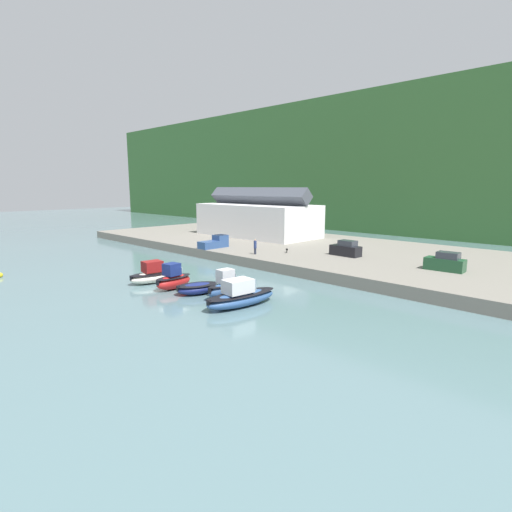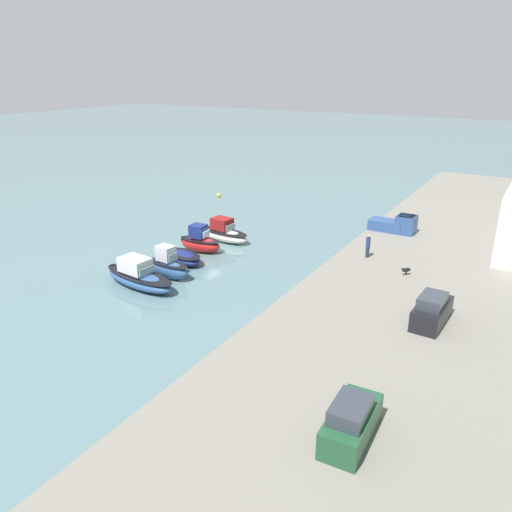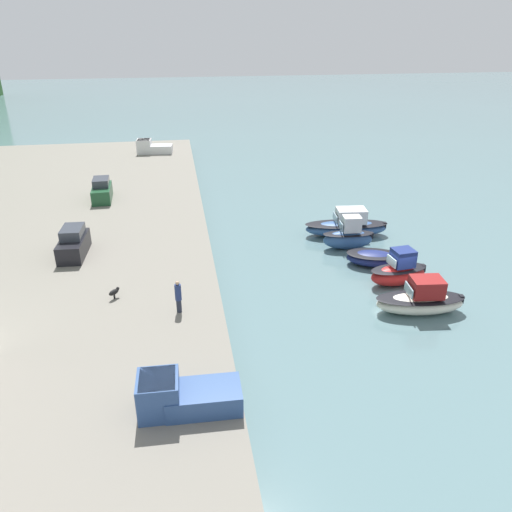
{
  "view_description": "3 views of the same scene",
  "coord_description": "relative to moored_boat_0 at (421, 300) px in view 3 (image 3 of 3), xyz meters",
  "views": [
    {
      "loc": [
        35.71,
        -23.81,
        10.85
      ],
      "look_at": [
        2.66,
        10.14,
        2.52
      ],
      "focal_mm": 28.0,
      "sensor_mm": 36.0,
      "label": 1
    },
    {
      "loc": [
        38.38,
        28.78,
        17.51
      ],
      "look_at": [
        3.7,
        8.13,
        2.19
      ],
      "focal_mm": 35.0,
      "sensor_mm": 36.0,
      "label": 2
    },
    {
      "loc": [
        -30.17,
        15.43,
        17.73
      ],
      "look_at": [
        1.79,
        10.19,
        2.53
      ],
      "focal_mm": 35.0,
      "sensor_mm": 36.0,
      "label": 3
    }
  ],
  "objects": [
    {
      "name": "ground_plane",
      "position": [
        3.45,
        0.13,
        -0.91
      ],
      "size": [
        320.0,
        320.0,
        0.0
      ],
      "primitive_type": "plane",
      "color": "slate"
    },
    {
      "name": "moored_boat_0",
      "position": [
        0.0,
        0.0,
        0.0
      ],
      "size": [
        2.83,
        6.2,
        2.51
      ],
      "rotation": [
        0.0,
        0.0,
        -0.1
      ],
      "color": "white",
      "rests_on": "ground_plane"
    },
    {
      "name": "moored_boat_1",
      "position": [
        3.97,
        -0.17,
        0.13
      ],
      "size": [
        2.34,
        4.56,
        2.81
      ],
      "rotation": [
        0.0,
        0.0,
        0.11
      ],
      "color": "red",
      "rests_on": "ground_plane"
    },
    {
      "name": "moored_boat_2",
      "position": [
        7.38,
        0.4,
        -0.31
      ],
      "size": [
        3.53,
        4.85,
        1.13
      ],
      "rotation": [
        0.0,
        0.0,
        -0.3
      ],
      "color": "navy",
      "rests_on": "ground_plane"
    },
    {
      "name": "moored_boat_3",
      "position": [
        10.8,
        1.38,
        0.18
      ],
      "size": [
        1.92,
        4.47,
        2.94
      ],
      "rotation": [
        0.0,
        0.0,
        -0.07
      ],
      "color": "#33568E",
      "rests_on": "ground_plane"
    },
    {
      "name": "moored_boat_4",
      "position": [
        13.62,
        0.55,
        0.02
      ],
      "size": [
        3.23,
        7.78,
        2.57
      ],
      "rotation": [
        0.0,
        0.0,
        -0.11
      ],
      "color": "#33568E",
      "rests_on": "ground_plane"
    },
    {
      "name": "parked_car_0",
      "position": [
        23.59,
        23.12,
        1.37
      ],
      "size": [
        4.27,
        1.96,
        2.16
      ],
      "rotation": [
        0.0,
        0.0,
        1.61
      ],
      "color": "#1E4C2D",
      "rests_on": "quay_promenade"
    },
    {
      "name": "parked_car_1",
      "position": [
        10.24,
        23.76,
        1.37
      ],
      "size": [
        4.28,
        1.99,
        2.16
      ],
      "rotation": [
        0.0,
        0.0,
        1.52
      ],
      "color": "black",
      "rests_on": "quay_promenade"
    },
    {
      "name": "pickup_truck_0",
      "position": [
        43.01,
        18.69,
        1.27
      ],
      "size": [
        2.43,
        4.9,
        1.9
      ],
      "rotation": [
        0.0,
        0.0,
        -0.1
      ],
      "color": "silver",
      "rests_on": "quay_promenade"
    },
    {
      "name": "pickup_truck_1",
      "position": [
        -8.38,
        16.08,
        1.27
      ],
      "size": [
        2.08,
        4.77,
        1.9
      ],
      "rotation": [
        0.0,
        0.0,
        -0.02
      ],
      "color": "#2D4C84",
      "rests_on": "quay_promenade"
    },
    {
      "name": "person_on_quay",
      "position": [
        0.39,
        15.97,
        1.55
      ],
      "size": [
        0.4,
        0.4,
        2.14
      ],
      "color": "#232838",
      "rests_on": "quay_promenade"
    },
    {
      "name": "dog_on_quay",
      "position": [
        2.76,
        20.09,
        0.91
      ],
      "size": [
        0.8,
        0.76,
        0.68
      ],
      "rotation": [
        0.0,
        0.0,
        3.98
      ],
      "color": "black",
      "rests_on": "quay_promenade"
    }
  ]
}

